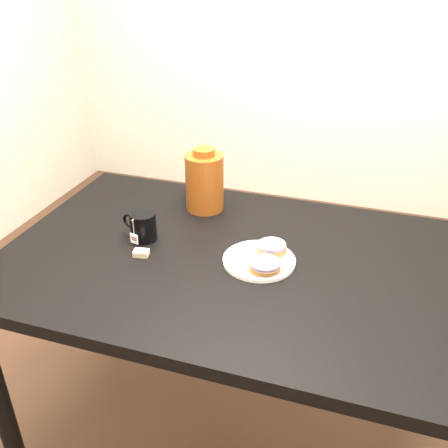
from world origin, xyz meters
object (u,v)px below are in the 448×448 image
object	(u,v)px
mug	(143,226)
teabag_pouch	(141,253)
plate	(259,260)
table	(233,280)
bagel_front	(265,266)
bagel_package	(205,181)
bagel_back	(272,248)

from	to	relation	value
mug	teabag_pouch	xyz separation A→B (m)	(0.04, -0.09, -0.04)
teabag_pouch	plate	bearing A→B (deg)	12.23
table	bagel_front	xyz separation A→B (m)	(0.11, -0.05, 0.11)
table	bagel_package	world-z (taller)	bagel_package
table	plate	bearing A→B (deg)	-1.29
bagel_back	bagel_front	xyz separation A→B (m)	(0.00, -0.10, 0.00)
plate	mug	xyz separation A→B (m)	(-0.39, 0.02, 0.04)
bagel_front	bagel_package	xyz separation A→B (m)	(-0.30, 0.33, 0.08)
plate	bagel_front	distance (m)	0.06
bagel_back	bagel_package	size ratio (longest dim) A/B	0.55
mug	bagel_front	bearing A→B (deg)	4.08
bagel_back	table	bearing A→B (deg)	-154.24
mug	teabag_pouch	size ratio (longest dim) A/B	2.93
plate	bagel_back	world-z (taller)	bagel_back
bagel_front	bagel_package	size ratio (longest dim) A/B	0.43
bagel_back	teabag_pouch	size ratio (longest dim) A/B	2.74
bagel_front	mug	xyz separation A→B (m)	(-0.41, 0.07, 0.02)
table	mug	world-z (taller)	mug
table	bagel_package	distance (m)	0.39
bagel_front	teabag_pouch	size ratio (longest dim) A/B	2.14
plate	mug	size ratio (longest dim) A/B	1.63
table	plate	world-z (taller)	plate
mug	teabag_pouch	bearing A→B (deg)	-55.03
mug	table	bearing A→B (deg)	10.31
bagel_front	table	bearing A→B (deg)	154.84
plate	bagel_front	bearing A→B (deg)	-59.98
table	bagel_package	bearing A→B (deg)	124.52
table	bagel_back	size ratio (longest dim) A/B	11.34
table	bagel_front	distance (m)	0.16
table	teabag_pouch	world-z (taller)	teabag_pouch
bagel_front	teabag_pouch	distance (m)	0.38
bagel_front	mug	distance (m)	0.42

